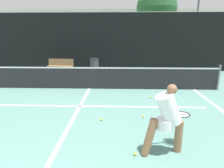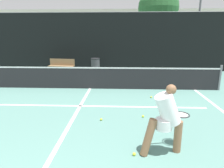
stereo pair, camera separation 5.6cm
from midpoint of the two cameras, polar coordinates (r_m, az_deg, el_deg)
The scene contains 15 objects.
court_service_line at distance 6.75m, azimuth -8.83°, elevation -6.20°, with size 8.25×0.10×0.01m, color white.
court_center_mark at distance 5.77m, azimuth -10.94°, elevation -9.92°, with size 0.10×6.51×0.01m, color white.
net at distance 8.66m, azimuth -6.17°, elevation 1.96°, with size 11.09×0.09×1.07m.
fence_back at distance 12.94m, azimuth -3.29°, elevation 11.85°, with size 24.00×0.06×3.63m.
player_practicing at distance 4.05m, azimuth 15.62°, elevation -9.26°, with size 1.11×0.75×1.43m.
tennis_ball_scattered_1 at distance 6.16m, azimuth 15.95°, elevation -8.34°, with size 0.07×0.07×0.07m, color #D1E033.
tennis_ball_scattered_2 at distance 7.63m, azimuth 11.34°, elevation -3.66°, with size 0.07×0.07×0.07m, color #D1E033.
tennis_ball_scattered_3 at distance 5.87m, azimuth 9.11°, elevation -9.09°, with size 0.07×0.07×0.07m, color #D1E033.
tennis_ball_scattered_6 at distance 5.61m, azimuth -2.83°, elevation -10.06°, with size 0.07×0.07×0.07m, color #D1E033.
tennis_ball_scattered_8 at distance 4.19m, azimuth 6.75°, elevation -19.26°, with size 0.07×0.07×0.07m, color #D1E033.
courtside_bench at distance 12.44m, azimuth -14.07°, elevation 5.14°, with size 1.60×0.58×0.86m.
trash_bin at distance 12.04m, azimuth -4.61°, elevation 5.20°, with size 0.53×0.53×0.91m.
parked_car at distance 15.23m, azimuth -1.97°, elevation 7.81°, with size 1.75×4.12×1.52m.
tree_west at distance 20.13m, azimuth 13.15°, elevation 20.42°, with size 3.69×3.69×6.50m.
building_far at distance 26.43m, azimuth -0.26°, elevation 14.78°, with size 36.00×2.40×5.20m, color beige.
Camera 2 is at (1.34, -0.87, 2.34)m, focal length 32.00 mm.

